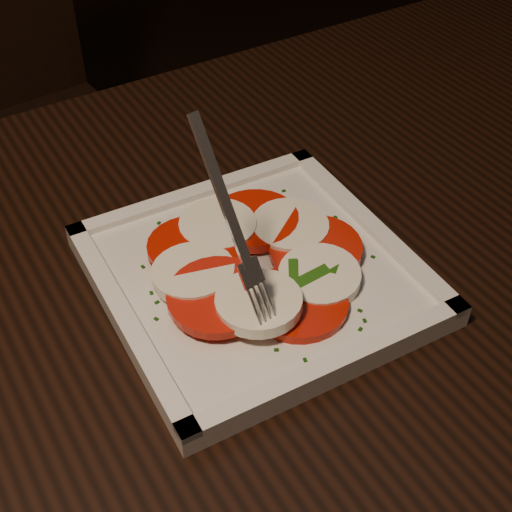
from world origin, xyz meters
name	(u,v)px	position (x,y,z in m)	size (l,w,h in m)	color
table	(304,376)	(0.11, -0.24, 0.65)	(1.26, 0.89, 0.75)	black
plate	(256,276)	(0.09, -0.19, 0.76)	(0.24, 0.24, 0.01)	silver
caprese_salad	(256,261)	(0.09, -0.19, 0.77)	(0.19, 0.20, 0.02)	#BD0F04
fork	(222,214)	(0.05, -0.21, 0.85)	(0.03, 0.08, 0.14)	white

